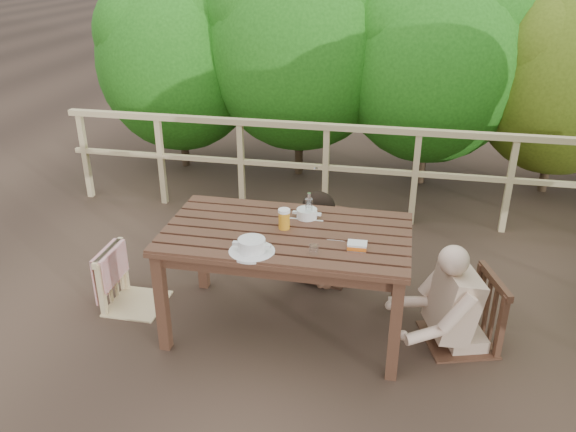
% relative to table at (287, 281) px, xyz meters
% --- Properties ---
extents(ground, '(60.00, 60.00, 0.00)m').
position_rel_table_xyz_m(ground, '(0.00, 0.00, -0.40)').
color(ground, '#473428').
rests_on(ground, ground).
extents(table, '(1.72, 0.97, 0.79)m').
position_rel_table_xyz_m(table, '(0.00, 0.00, 0.00)').
color(table, '#40271A').
rests_on(table, ground).
extents(chair_left, '(0.45, 0.45, 0.90)m').
position_rel_table_xyz_m(chair_left, '(-1.23, 0.05, 0.05)').
color(chair_left, '#D4BB87').
rests_on(chair_left, ground).
extents(chair_far, '(0.60, 0.60, 1.02)m').
position_rel_table_xyz_m(chair_far, '(0.15, 0.86, 0.11)').
color(chair_far, '#40271A').
rests_on(chair_far, ground).
extents(chair_right, '(0.61, 0.61, 0.98)m').
position_rel_table_xyz_m(chair_right, '(1.25, 0.08, 0.09)').
color(chair_right, '#40271A').
rests_on(chair_right, ground).
extents(woman, '(0.60, 0.69, 1.23)m').
position_rel_table_xyz_m(woman, '(0.15, 0.88, 0.22)').
color(woman, black).
rests_on(woman, ground).
extents(diner_right, '(0.77, 0.69, 1.29)m').
position_rel_table_xyz_m(diner_right, '(1.28, 0.08, 0.25)').
color(diner_right, tan).
rests_on(diner_right, ground).
extents(railing, '(5.60, 0.10, 1.01)m').
position_rel_table_xyz_m(railing, '(0.00, 2.00, 0.11)').
color(railing, '#D4BB87').
rests_on(railing, ground).
extents(hedge_row, '(6.60, 1.60, 3.80)m').
position_rel_table_xyz_m(hedge_row, '(0.40, 3.20, 1.50)').
color(hedge_row, '#216515').
rests_on(hedge_row, ground).
extents(soup_near, '(0.30, 0.30, 0.10)m').
position_rel_table_xyz_m(soup_near, '(-0.16, -0.33, 0.45)').
color(soup_near, silver).
rests_on(soup_near, table).
extents(soup_far, '(0.25, 0.25, 0.08)m').
position_rel_table_xyz_m(soup_far, '(0.10, 0.23, 0.44)').
color(soup_far, white).
rests_on(soup_far, table).
extents(beer_glass, '(0.08, 0.08, 0.16)m').
position_rel_table_xyz_m(beer_glass, '(-0.02, 0.03, 0.48)').
color(beer_glass, gold).
rests_on(beer_glass, table).
extents(bottle, '(0.06, 0.06, 0.23)m').
position_rel_table_xyz_m(bottle, '(0.12, 0.19, 0.51)').
color(bottle, silver).
rests_on(bottle, table).
extents(tumbler, '(0.06, 0.06, 0.07)m').
position_rel_table_xyz_m(tumbler, '(0.24, -0.29, 0.43)').
color(tumbler, white).
rests_on(tumbler, table).
extents(butter_tub, '(0.13, 0.10, 0.06)m').
position_rel_table_xyz_m(butter_tub, '(0.51, -0.16, 0.42)').
color(butter_tub, white).
rests_on(butter_tub, table).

